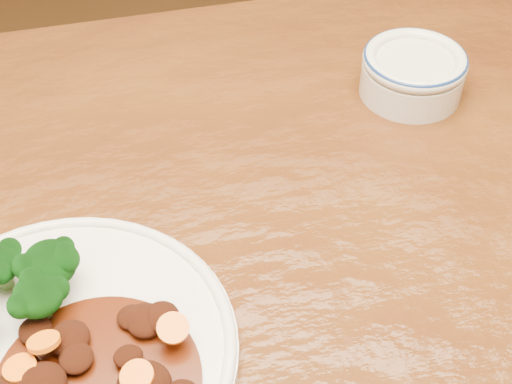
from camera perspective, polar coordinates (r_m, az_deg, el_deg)
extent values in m
cube|color=#522D0E|center=(0.71, -0.03, -5.55)|extent=(1.54, 0.97, 0.04)
cylinder|color=silver|center=(0.64, -15.45, -12.46)|extent=(0.30, 0.30, 0.01)
torus|color=silver|center=(0.63, -15.57, -12.13)|extent=(0.30, 0.30, 0.01)
cylinder|color=#6B944C|center=(0.65, -16.60, -9.13)|extent=(0.01, 0.01, 0.02)
ellipsoid|color=black|center=(0.63, -17.02, -7.90)|extent=(0.04, 0.04, 0.03)
cylinder|color=#6B944C|center=(0.68, -19.44, -6.53)|extent=(0.01, 0.01, 0.02)
cylinder|color=#6B944C|center=(0.66, -15.77, -6.88)|extent=(0.01, 0.01, 0.02)
ellipsoid|color=black|center=(0.64, -16.19, -5.54)|extent=(0.05, 0.05, 0.04)
cylinder|color=#461707|center=(0.60, -12.55, -14.69)|extent=(0.17, 0.17, 0.00)
ellipsoid|color=black|center=(0.62, -18.10, -13.42)|extent=(0.03, 0.03, 0.01)
ellipsoid|color=black|center=(0.62, -14.68, -11.24)|extent=(0.03, 0.04, 0.02)
ellipsoid|color=black|center=(0.62, -9.91, -9.83)|extent=(0.03, 0.03, 0.01)
ellipsoid|color=black|center=(0.61, -14.19, -12.77)|extent=(0.03, 0.03, 0.01)
ellipsoid|color=black|center=(0.61, -7.56, -9.89)|extent=(0.03, 0.03, 0.02)
ellipsoid|color=black|center=(0.64, -17.23, -10.53)|extent=(0.03, 0.03, 0.01)
ellipsoid|color=black|center=(0.62, -8.85, -10.11)|extent=(0.03, 0.04, 0.02)
ellipsoid|color=black|center=(0.60, -10.19, -12.82)|extent=(0.02, 0.02, 0.01)
cylinder|color=orange|center=(0.57, -9.50, -14.31)|extent=(0.04, 0.04, 0.01)
cylinder|color=orange|center=(0.59, -6.67, -10.76)|extent=(0.04, 0.04, 0.02)
cylinder|color=orange|center=(0.61, -16.62, -11.41)|extent=(0.04, 0.04, 0.02)
cylinder|color=orange|center=(0.60, -18.37, -13.25)|extent=(0.04, 0.04, 0.01)
cylinder|color=beige|center=(0.88, 12.33, 8.79)|extent=(0.12, 0.12, 0.04)
cylinder|color=beige|center=(0.87, 12.57, 10.05)|extent=(0.09, 0.09, 0.01)
torus|color=beige|center=(0.86, 12.62, 10.27)|extent=(0.12, 0.12, 0.02)
torus|color=navy|center=(0.86, 12.66, 10.49)|extent=(0.12, 0.12, 0.01)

